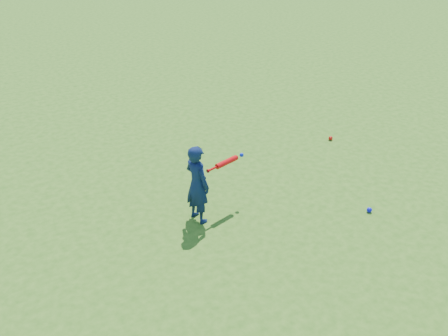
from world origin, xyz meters
name	(u,v)px	position (x,y,z in m)	size (l,w,h in m)	color
ground	(211,198)	(0.00, 0.00, 0.00)	(80.00, 80.00, 0.00)	#346818
child	(197,184)	(-0.42, -0.38, 0.57)	(0.42, 0.27, 1.14)	#0E1D44
ground_ball_red	(331,138)	(2.82, 0.53, 0.04)	(0.08, 0.08, 0.08)	red
ground_ball_blue	(369,210)	(1.75, -1.49, 0.04)	(0.07, 0.07, 0.07)	#0D10EB
bat_swing	(228,161)	(0.11, -0.30, 0.73)	(0.68, 0.20, 0.08)	red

